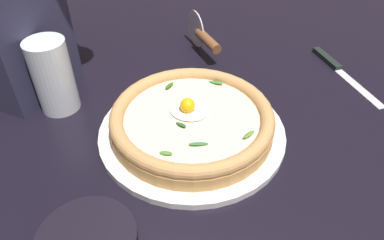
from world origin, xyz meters
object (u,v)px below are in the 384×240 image
Objects in this scene: drinking_glass at (54,81)px; pizza_cutter at (203,36)px; table_knife at (336,67)px; pizza at (192,119)px.

pizza_cutter is at bearing -121.76° from drinking_glass.
pizza_cutter is at bearing 8.92° from table_knife.
drinking_glass is (0.18, 0.29, 0.02)m from pizza_cutter.
pizza_cutter reaches higher than table_knife.
pizza reaches higher than table_knife.
table_knife is 0.58m from drinking_glass.
pizza_cutter is (0.08, -0.27, 0.01)m from pizza.
table_knife is at bearing -171.08° from pizza_cutter.
drinking_glass is at bearing 35.39° from table_knife.
pizza is at bearing 55.94° from table_knife.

